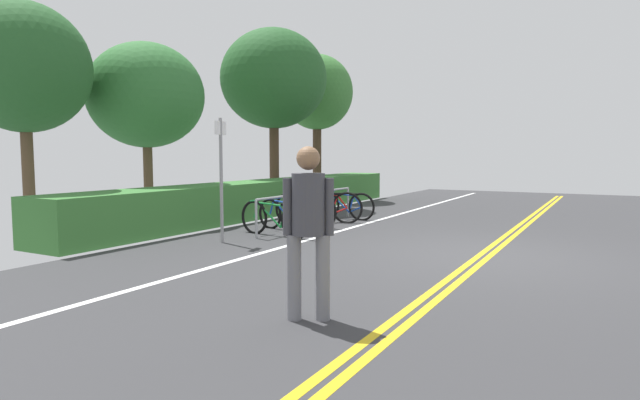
{
  "coord_description": "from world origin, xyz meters",
  "views": [
    {
      "loc": [
        -8.49,
        -1.71,
        1.61
      ],
      "look_at": [
        0.77,
        3.43,
        0.68
      ],
      "focal_mm": 29.54,
      "sensor_mm": 36.0,
      "label": 1
    }
  ],
  "objects_px": {
    "bicycle_2": "(305,210)",
    "tree_mid": "(146,96)",
    "bicycle_0": "(274,219)",
    "tree_extra": "(317,93)",
    "tree_near_left": "(23,68)",
    "bicycle_4": "(344,206)",
    "pedestrian": "(308,221)",
    "tree_far_right": "(274,79)",
    "bike_rack": "(309,201)",
    "bicycle_3": "(325,207)",
    "bicycle_1": "(289,215)",
    "sign_post_near": "(221,168)"
  },
  "relations": [
    {
      "from": "tree_mid",
      "to": "tree_far_right",
      "type": "distance_m",
      "value": 4.31
    },
    {
      "from": "bicycle_3",
      "to": "bicycle_4",
      "type": "distance_m",
      "value": 0.75
    },
    {
      "from": "bicycle_0",
      "to": "tree_near_left",
      "type": "relative_size",
      "value": 0.39
    },
    {
      "from": "bicycle_4",
      "to": "tree_mid",
      "type": "xyz_separation_m",
      "value": [
        -2.53,
        4.05,
        2.67
      ]
    },
    {
      "from": "tree_near_left",
      "to": "sign_post_near",
      "type": "bearing_deg",
      "value": -75.47
    },
    {
      "from": "bicycle_1",
      "to": "tree_far_right",
      "type": "bearing_deg",
      "value": 37.37
    },
    {
      "from": "bicycle_1",
      "to": "bicycle_2",
      "type": "height_order",
      "value": "bicycle_2"
    },
    {
      "from": "bicycle_3",
      "to": "sign_post_near",
      "type": "bearing_deg",
      "value": 175.95
    },
    {
      "from": "bicycle_4",
      "to": "tree_far_right",
      "type": "height_order",
      "value": "tree_far_right"
    },
    {
      "from": "bike_rack",
      "to": "tree_extra",
      "type": "xyz_separation_m",
      "value": [
        6.16,
        3.25,
        3.17
      ]
    },
    {
      "from": "pedestrian",
      "to": "sign_post_near",
      "type": "bearing_deg",
      "value": 49.54
    },
    {
      "from": "bicycle_0",
      "to": "tree_mid",
      "type": "relative_size",
      "value": 0.42
    },
    {
      "from": "bicycle_3",
      "to": "bicycle_4",
      "type": "height_order",
      "value": "bicycle_3"
    },
    {
      "from": "bike_rack",
      "to": "pedestrian",
      "type": "distance_m",
      "value": 6.7
    },
    {
      "from": "pedestrian",
      "to": "tree_extra",
      "type": "bearing_deg",
      "value": 29.02
    },
    {
      "from": "bicycle_4",
      "to": "tree_extra",
      "type": "distance_m",
      "value": 6.64
    },
    {
      "from": "sign_post_near",
      "to": "tree_mid",
      "type": "relative_size",
      "value": 0.53
    },
    {
      "from": "bicycle_3",
      "to": "pedestrian",
      "type": "height_order",
      "value": "pedestrian"
    },
    {
      "from": "sign_post_near",
      "to": "tree_near_left",
      "type": "xyz_separation_m",
      "value": [
        -1.05,
        4.07,
        1.94
      ]
    },
    {
      "from": "bicycle_3",
      "to": "bicycle_1",
      "type": "bearing_deg",
      "value": 179.63
    },
    {
      "from": "bicycle_0",
      "to": "bicycle_4",
      "type": "relative_size",
      "value": 1.08
    },
    {
      "from": "tree_near_left",
      "to": "tree_mid",
      "type": "height_order",
      "value": "tree_near_left"
    },
    {
      "from": "bicycle_0",
      "to": "tree_extra",
      "type": "distance_m",
      "value": 9.05
    },
    {
      "from": "bicycle_0",
      "to": "tree_mid",
      "type": "height_order",
      "value": "tree_mid"
    },
    {
      "from": "bicycle_2",
      "to": "pedestrian",
      "type": "xyz_separation_m",
      "value": [
        -5.76,
        -3.46,
        0.6
      ]
    },
    {
      "from": "bicycle_2",
      "to": "tree_extra",
      "type": "xyz_separation_m",
      "value": [
        6.18,
        3.16,
        3.37
      ]
    },
    {
      "from": "bike_rack",
      "to": "bicycle_4",
      "type": "relative_size",
      "value": 2.45
    },
    {
      "from": "bicycle_0",
      "to": "bicycle_1",
      "type": "relative_size",
      "value": 1.02
    },
    {
      "from": "bicycle_4",
      "to": "pedestrian",
      "type": "height_order",
      "value": "pedestrian"
    },
    {
      "from": "tree_far_right",
      "to": "tree_extra",
      "type": "bearing_deg",
      "value": 3.88
    },
    {
      "from": "bicycle_4",
      "to": "tree_extra",
      "type": "relative_size",
      "value": 0.33
    },
    {
      "from": "bicycle_0",
      "to": "bicycle_1",
      "type": "height_order",
      "value": "bicycle_0"
    },
    {
      "from": "bicycle_2",
      "to": "bike_rack",
      "type": "bearing_deg",
      "value": -77.07
    },
    {
      "from": "pedestrian",
      "to": "tree_far_right",
      "type": "relative_size",
      "value": 0.32
    },
    {
      "from": "sign_post_near",
      "to": "tree_near_left",
      "type": "bearing_deg",
      "value": 104.53
    },
    {
      "from": "bicycle_0",
      "to": "pedestrian",
      "type": "relative_size",
      "value": 1.06
    },
    {
      "from": "sign_post_near",
      "to": "tree_far_right",
      "type": "relative_size",
      "value": 0.42
    },
    {
      "from": "bicycle_2",
      "to": "tree_mid",
      "type": "bearing_deg",
      "value": 103.92
    },
    {
      "from": "bicycle_2",
      "to": "sign_post_near",
      "type": "relative_size",
      "value": 0.76
    },
    {
      "from": "bicycle_3",
      "to": "pedestrian",
      "type": "bearing_deg",
      "value": -152.81
    },
    {
      "from": "bike_rack",
      "to": "pedestrian",
      "type": "height_order",
      "value": "pedestrian"
    },
    {
      "from": "bike_rack",
      "to": "bicycle_0",
      "type": "bearing_deg",
      "value": -176.18
    },
    {
      "from": "bicycle_1",
      "to": "bicycle_3",
      "type": "relative_size",
      "value": 0.98
    },
    {
      "from": "bicycle_1",
      "to": "tree_near_left",
      "type": "height_order",
      "value": "tree_near_left"
    },
    {
      "from": "bicycle_0",
      "to": "tree_far_right",
      "type": "relative_size",
      "value": 0.33
    },
    {
      "from": "pedestrian",
      "to": "bicycle_1",
      "type": "bearing_deg",
      "value": 34.31
    },
    {
      "from": "pedestrian",
      "to": "tree_far_right",
      "type": "height_order",
      "value": "tree_far_right"
    },
    {
      "from": "bicycle_0",
      "to": "bicycle_3",
      "type": "distance_m",
      "value": 2.35
    },
    {
      "from": "bicycle_2",
      "to": "bicycle_4",
      "type": "bearing_deg",
      "value": -7.23
    },
    {
      "from": "bicycle_2",
      "to": "tree_mid",
      "type": "height_order",
      "value": "tree_mid"
    }
  ]
}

